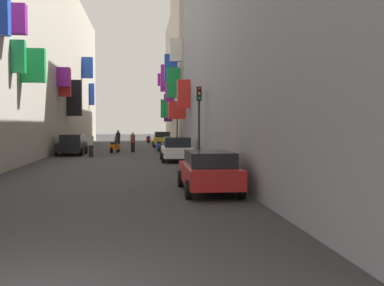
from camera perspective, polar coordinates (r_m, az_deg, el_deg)
name	(u,v)px	position (r m, az deg, el deg)	size (l,w,h in m)	color
ground_plane	(122,154)	(35.99, -8.74, -1.32)	(140.00, 140.00, 0.00)	#2D2D30
building_left_mid_c	(44,69)	(47.62, -18.03, 8.80)	(7.28, 39.10, 15.47)	#B2A899
building_right_near	(274,28)	(23.23, 10.29, 13.98)	(7.39, 31.84, 13.98)	gray
building_right_mid_a	(215,47)	(40.91, 2.91, 11.99)	(7.19, 4.17, 18.30)	slate
building_right_mid_b	(202,62)	(49.35, 1.28, 10.13)	(7.33, 13.14, 17.96)	#B2A899
building_right_mid_c	(190,84)	(61.05, -0.22, 7.47)	(7.22, 10.85, 15.44)	#B2A899
parked_car_red	(209,170)	(15.38, 2.13, -3.46)	(1.86, 4.27, 1.39)	#B21E1E
parked_car_yellow	(162,139)	(46.09, -3.78, 0.51)	(1.86, 4.01, 1.55)	gold
parked_car_black	(72,144)	(35.39, -14.83, -0.16)	(1.93, 4.44, 1.52)	black
parked_car_white	(177,149)	(28.19, -1.96, -0.73)	(1.93, 3.96, 1.50)	white
scooter_black	(83,144)	(43.06, -13.53, -0.14)	(0.55, 1.95, 1.13)	black
scooter_blue	(159,146)	(38.56, -4.20, -0.37)	(0.52, 1.96, 1.13)	#2D4CAD
scooter_red	(149,139)	(55.92, -5.48, 0.48)	(0.57, 1.77, 1.13)	red
scooter_white	(117,140)	(55.15, -9.45, 0.43)	(0.54, 1.84, 1.13)	silver
scooter_orange	(115,147)	(37.22, -9.67, -0.49)	(0.79, 1.85, 1.13)	orange
pedestrian_crossing	(118,140)	(41.48, -9.26, 0.39)	(0.52, 0.52, 1.77)	black
pedestrian_near_left	(91,145)	(32.87, -12.57, -0.24)	(0.52, 0.52, 1.68)	black
pedestrian_near_right	(133,142)	(37.78, -7.44, 0.10)	(0.54, 0.54, 1.64)	black
traffic_light_near_corner	(199,112)	(24.28, 0.88, 3.85)	(0.26, 0.34, 4.30)	#2D2D2D
traffic_light_far_corner	(177,119)	(39.54, -1.88, 3.08)	(0.26, 0.34, 4.08)	#2D2D2D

